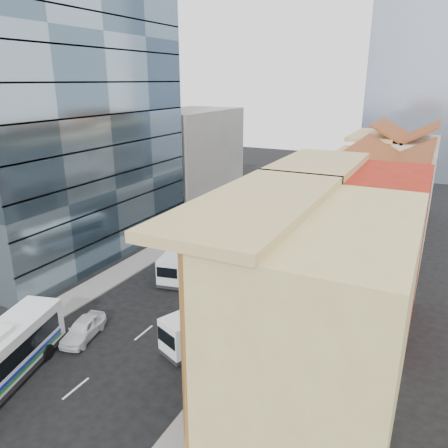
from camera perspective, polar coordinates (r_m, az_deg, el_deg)
The scene contains 13 objects.
ground at distance 29.83m, azimuth -20.20°, elevation -20.59°, with size 200.00×200.00×0.00m, color black.
sidewalk_right at distance 42.38m, azimuth 10.62°, elevation -7.33°, with size 3.00×90.00×0.15m, color slate.
sidewalk_left at distance 49.15m, azimuth -8.78°, elevation -3.54°, with size 3.00×90.00×0.15m, color slate.
shophouse_tan at distance 23.85m, azimuth 12.73°, elevation -12.94°, with size 8.00×14.00×12.00m, color tan.
shophouse_red at distance 34.55m, azimuth 17.64°, elevation -3.25°, with size 8.00×10.00×12.00m, color #9F2011.
shophouse_cream_near at distance 43.80m, azimuth 19.57°, elevation -0.31°, with size 8.00×9.00×10.00m, color beige.
shophouse_cream_mid at distance 52.42m, azimuth 20.88°, elevation 2.51°, with size 8.00×9.00×10.00m, color beige.
shophouse_cream_far at distance 62.50m, azimuth 22.02°, elevation 5.26°, with size 8.00×12.00×11.00m, color beige.
office_tower at distance 49.10m, azimuth -20.14°, elevation 13.51°, with size 12.00×26.00×30.00m, color #405465.
office_block_far at distance 67.47m, azimuth -4.58°, elevation 8.71°, with size 10.00×18.00×14.00m, color gray.
bus_left_far at distance 43.69m, azimuth -5.12°, elevation -4.16°, with size 2.25×9.61×3.08m, color silver, non-canonical shape.
bus_right at distance 32.84m, azimuth -0.29°, elevation -12.10°, with size 2.29×9.76×3.13m, color white, non-canonical shape.
sedan_left at distance 34.65m, azimuth -17.90°, elevation -12.88°, with size 1.80×4.45×1.51m, color white.
Camera 1 is at (18.22, -15.05, 18.19)m, focal length 35.00 mm.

